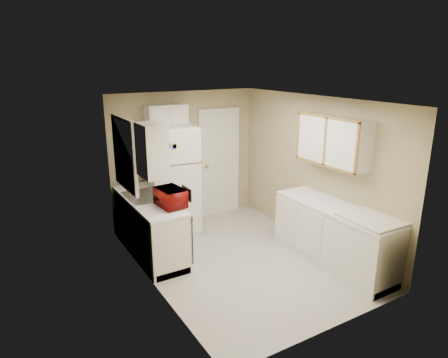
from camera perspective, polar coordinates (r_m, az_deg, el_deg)
floor at (r=6.22m, az=2.39°, el=-11.36°), size 3.80×3.80×0.00m
ceiling at (r=5.52m, az=2.70°, el=11.23°), size 3.80×3.80×0.00m
wall_left at (r=5.16m, az=-10.62°, el=-3.10°), size 3.80×3.80×0.00m
wall_right at (r=6.60m, az=12.78°, el=1.12°), size 3.80×3.80×0.00m
wall_back at (r=7.36m, az=-5.57°, el=3.06°), size 2.80×2.80×0.00m
wall_front at (r=4.39m, az=16.29°, el=-7.10°), size 2.80×2.80×0.00m
left_counter at (r=6.32m, az=-10.56°, el=-6.66°), size 0.60×1.80×0.90m
dishwasher at (r=5.89m, az=-5.85°, el=-7.80°), size 0.03×0.58×0.72m
sink at (r=6.30m, az=-11.23°, el=-2.75°), size 0.54×0.74×0.16m
microwave at (r=5.75m, az=-7.62°, el=-2.46°), size 0.50×0.31×0.32m
soap_bottle at (r=6.66m, az=-13.05°, el=-0.54°), size 0.10×0.10×0.19m
window_blinds at (r=6.03m, az=-13.95°, el=3.50°), size 0.10×0.98×1.08m
upper_cabinet_left at (r=5.25m, az=-10.27°, el=4.06°), size 0.30×0.45×0.70m
refrigerator at (r=6.92m, az=-7.53°, el=-0.11°), size 0.85×0.83×1.88m
cabinet_over_fridge at (r=6.92m, az=-8.24°, el=8.84°), size 0.70×0.30×0.40m
interior_door at (r=7.68m, az=-0.67°, el=2.33°), size 0.86×0.06×2.08m
right_counter at (r=6.12m, az=15.40°, el=-7.80°), size 0.60×2.00×0.90m
stove at (r=5.80m, az=19.95°, el=-9.41°), size 0.66×0.80×0.94m
upper_cabinet_right at (r=6.02m, az=15.34°, el=5.33°), size 0.30×1.20×0.70m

